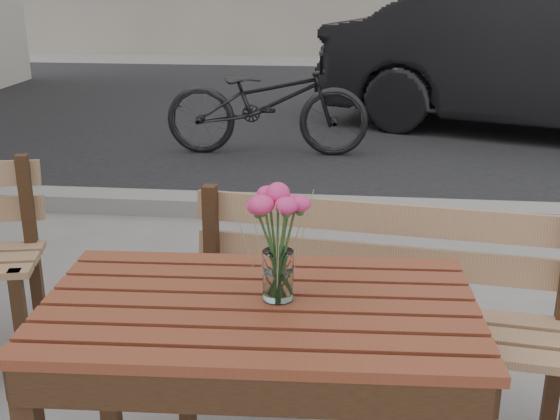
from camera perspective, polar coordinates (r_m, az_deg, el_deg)
name	(u,v)px	position (r m, az deg, el deg)	size (l,w,h in m)	color
street	(348,143)	(6.82, 5.52, 5.40)	(30.00, 8.12, 0.12)	black
main_table	(259,341)	(2.01, -1.69, -10.62)	(1.23, 0.75, 0.74)	brown
main_bench	(377,291)	(2.54, 7.87, -6.51)	(1.45, 0.59, 0.87)	#95724D
main_vase	(278,228)	(1.89, -0.16, -1.49)	(0.18, 0.18, 0.34)	white
parked_car	(552,60)	(7.78, 21.21, 11.31)	(1.59, 4.56, 1.50)	black
bicycle	(267,102)	(6.43, -1.07, 8.78)	(0.64, 1.84, 0.97)	black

